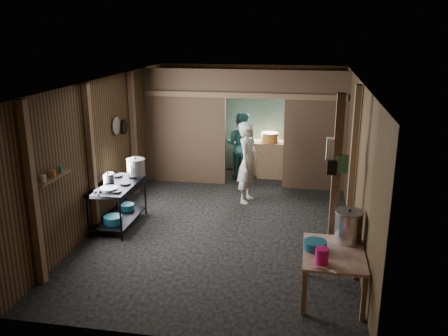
% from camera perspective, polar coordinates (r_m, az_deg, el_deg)
% --- Properties ---
extents(floor, '(4.50, 7.00, 0.00)m').
position_cam_1_polar(floor, '(8.91, 0.23, -6.43)').
color(floor, black).
rests_on(floor, ground).
extents(ceiling, '(4.50, 7.00, 0.00)m').
position_cam_1_polar(ceiling, '(8.25, 0.25, 10.43)').
color(ceiling, '#292623').
rests_on(ceiling, ground).
extents(wall_back, '(4.50, 0.00, 2.60)m').
position_cam_1_polar(wall_back, '(11.87, 3.17, 5.96)').
color(wall_back, '#4F381D').
rests_on(wall_back, ground).
extents(wall_front, '(4.50, 0.00, 2.60)m').
position_cam_1_polar(wall_front, '(5.27, -6.42, -8.04)').
color(wall_front, '#4F381D').
rests_on(wall_front, ground).
extents(wall_left, '(0.00, 7.00, 2.60)m').
position_cam_1_polar(wall_left, '(9.14, -13.81, 2.27)').
color(wall_left, '#4F381D').
rests_on(wall_left, ground).
extents(wall_right, '(0.00, 7.00, 2.60)m').
position_cam_1_polar(wall_right, '(8.41, 15.52, 0.92)').
color(wall_right, '#4F381D').
rests_on(wall_right, ground).
extents(partition_left, '(1.85, 0.10, 2.60)m').
position_cam_1_polar(partition_left, '(10.86, -4.67, 4.93)').
color(partition_left, '#3F2719').
rests_on(partition_left, floor).
extents(partition_right, '(1.35, 0.10, 2.60)m').
position_cam_1_polar(partition_right, '(10.51, 10.86, 4.30)').
color(partition_right, '#3F2719').
rests_on(partition_right, floor).
extents(partition_header, '(1.30, 0.10, 0.60)m').
position_cam_1_polar(partition_header, '(10.41, 3.75, 10.03)').
color(partition_header, '#3F2719').
rests_on(partition_header, wall_back).
extents(turquoise_panel, '(4.40, 0.06, 2.50)m').
position_cam_1_polar(turquoise_panel, '(11.82, 3.13, 5.67)').
color(turquoise_panel, '#709F9C').
rests_on(turquoise_panel, wall_back).
extents(back_counter, '(1.20, 0.50, 0.85)m').
position_cam_1_polar(back_counter, '(11.50, 4.25, 1.12)').
color(back_counter, '#856043').
rests_on(back_counter, floor).
extents(wall_clock, '(0.20, 0.03, 0.20)m').
position_cam_1_polar(wall_clock, '(11.65, 4.39, 8.73)').
color(wall_clock, silver).
rests_on(wall_clock, wall_back).
extents(post_left_a, '(0.10, 0.12, 2.60)m').
position_cam_1_polar(post_left_a, '(6.91, -21.87, -3.10)').
color(post_left_a, '#856043').
rests_on(post_left_a, floor).
extents(post_left_b, '(0.10, 0.12, 2.60)m').
position_cam_1_polar(post_left_b, '(8.41, -15.54, 0.91)').
color(post_left_b, '#856043').
rests_on(post_left_b, floor).
extents(post_left_c, '(0.10, 0.12, 2.60)m').
position_cam_1_polar(post_left_c, '(10.19, -10.77, 3.92)').
color(post_left_c, '#856043').
rests_on(post_left_c, floor).
extents(post_right, '(0.10, 0.12, 2.60)m').
position_cam_1_polar(post_right, '(8.21, 15.15, 0.57)').
color(post_right, '#856043').
rests_on(post_right, floor).
extents(post_free, '(0.12, 0.12, 2.60)m').
position_cam_1_polar(post_free, '(7.14, 13.18, -1.70)').
color(post_free, '#856043').
rests_on(post_free, floor).
extents(cross_beam, '(4.40, 0.12, 0.12)m').
position_cam_1_polar(cross_beam, '(10.42, 2.31, 8.67)').
color(cross_beam, '#856043').
rests_on(cross_beam, wall_left).
extents(pan_lid_big, '(0.03, 0.34, 0.34)m').
position_cam_1_polar(pan_lid_big, '(9.40, -12.76, 4.93)').
color(pan_lid_big, gray).
rests_on(pan_lid_big, wall_left).
extents(pan_lid_small, '(0.03, 0.30, 0.30)m').
position_cam_1_polar(pan_lid_small, '(9.78, -11.83, 4.83)').
color(pan_lid_small, black).
rests_on(pan_lid_small, wall_left).
extents(wall_shelf, '(0.14, 0.80, 0.03)m').
position_cam_1_polar(wall_shelf, '(7.27, -19.73, -1.09)').
color(wall_shelf, '#856043').
rests_on(wall_shelf, wall_left).
extents(jar_white, '(0.07, 0.07, 0.10)m').
position_cam_1_polar(jar_white, '(7.04, -20.76, -1.19)').
color(jar_white, silver).
rests_on(jar_white, wall_shelf).
extents(jar_yellow, '(0.08, 0.08, 0.10)m').
position_cam_1_polar(jar_yellow, '(7.25, -19.77, -0.60)').
color(jar_yellow, '#B76F2A').
rests_on(jar_yellow, wall_shelf).
extents(jar_green, '(0.06, 0.06, 0.10)m').
position_cam_1_polar(jar_green, '(7.43, -18.95, -0.11)').
color(jar_green, '#3D805A').
rests_on(jar_green, wall_shelf).
extents(bag_white, '(0.22, 0.15, 0.32)m').
position_cam_1_polar(bag_white, '(7.08, 13.01, 2.22)').
color(bag_white, silver).
rests_on(bag_white, post_free).
extents(bag_green, '(0.16, 0.12, 0.24)m').
position_cam_1_polar(bag_green, '(7.00, 13.94, 0.46)').
color(bag_green, '#3D805A').
rests_on(bag_green, post_free).
extents(bag_black, '(0.14, 0.10, 0.20)m').
position_cam_1_polar(bag_black, '(6.98, 12.77, 0.08)').
color(bag_black, black).
rests_on(bag_black, post_free).
extents(gas_range, '(0.69, 1.34, 0.79)m').
position_cam_1_polar(gas_range, '(8.82, -12.49, -4.31)').
color(gas_range, black).
rests_on(gas_range, floor).
extents(prep_table, '(0.80, 1.10, 0.65)m').
position_cam_1_polar(prep_table, '(6.65, 12.81, -12.25)').
color(prep_table, tan).
rests_on(prep_table, floor).
extents(stove_pot_large, '(0.43, 0.43, 0.35)m').
position_cam_1_polar(stove_pot_large, '(9.04, -10.48, 0.01)').
color(stove_pot_large, silver).
rests_on(stove_pot_large, gas_range).
extents(stove_pot_med, '(0.30, 0.30, 0.20)m').
position_cam_1_polar(stove_pot_med, '(8.75, -13.67, -1.26)').
color(stove_pot_med, silver).
rests_on(stove_pot_med, gas_range).
extents(frying_pan, '(0.48, 0.60, 0.07)m').
position_cam_1_polar(frying_pan, '(8.38, -13.59, -2.45)').
color(frying_pan, gray).
rests_on(frying_pan, gas_range).
extents(blue_tub_front, '(0.33, 0.33, 0.13)m').
position_cam_1_polar(blue_tub_front, '(8.65, -13.11, -6.03)').
color(blue_tub_front, '#165A6F').
rests_on(blue_tub_front, gas_range).
extents(blue_tub_back, '(0.27, 0.27, 0.11)m').
position_cam_1_polar(blue_tub_back, '(9.22, -11.51, -4.57)').
color(blue_tub_back, '#165A6F').
rests_on(blue_tub_back, gas_range).
extents(stock_pot, '(0.43, 0.43, 0.46)m').
position_cam_1_polar(stock_pot, '(6.77, 14.65, -6.82)').
color(stock_pot, silver).
rests_on(stock_pot, prep_table).
extents(wash_basin, '(0.40, 0.40, 0.12)m').
position_cam_1_polar(wash_basin, '(6.50, 10.84, -9.04)').
color(wash_basin, '#165A6F').
rests_on(wash_basin, prep_table).
extents(pink_bucket, '(0.18, 0.18, 0.20)m').
position_cam_1_polar(pink_bucket, '(6.14, 11.62, -10.24)').
color(pink_bucket, '#DC136E').
rests_on(pink_bucket, prep_table).
extents(knife, '(0.29, 0.14, 0.01)m').
position_cam_1_polar(knife, '(6.02, 12.02, -11.85)').
color(knife, silver).
rests_on(knife, prep_table).
extents(yellow_tub, '(0.40, 0.40, 0.22)m').
position_cam_1_polar(yellow_tub, '(11.35, 5.49, 3.67)').
color(yellow_tub, '#B76F2A').
rests_on(yellow_tub, back_counter).
extents(red_cup, '(0.11, 0.11, 0.13)m').
position_cam_1_polar(red_cup, '(11.41, 2.70, 3.57)').
color(red_cup, red).
rests_on(red_cup, back_counter).
extents(cook, '(0.51, 0.68, 1.67)m').
position_cam_1_polar(cook, '(9.67, 2.87, 0.66)').
color(cook, beige).
rests_on(cook, floor).
extents(worker_back, '(0.88, 0.75, 1.58)m').
position_cam_1_polar(worker_back, '(11.27, 2.06, 2.74)').
color(worker_back, '#2D726E').
rests_on(worker_back, floor).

